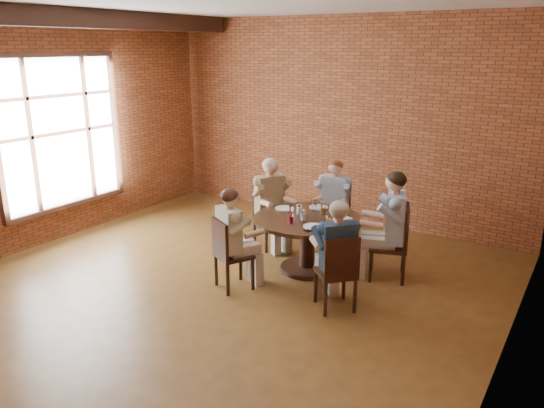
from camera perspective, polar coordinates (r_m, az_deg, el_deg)
The scene contains 30 objects.
floor at distance 6.65m, azimuth -6.36°, elevation -9.40°, with size 7.00×7.00×0.00m, color brown.
wall_back at distance 9.05m, azimuth 7.34°, elevation 8.84°, with size 7.00×7.00×0.00m, color brown.
wall_left at distance 8.51m, azimuth -24.30°, elevation 7.02°, with size 7.00×7.00×0.00m, color brown.
wall_right at distance 4.81m, azimuth 24.82°, elevation 0.52°, with size 7.00×7.00×0.00m, color brown.
ceiling_beam at distance 7.77m, azimuth -22.26°, elevation 18.15°, with size 0.22×6.90×0.26m, color #321910.
window at distance 8.68m, azimuth -21.81°, elevation 7.14°, with size 0.10×2.16×2.36m.
dining_table at distance 7.04m, azimuth 3.83°, elevation -3.14°, with size 1.42×1.42×0.75m.
chair_a at distance 6.97m, azimuth 13.22°, elevation -3.79°, with size 0.59×0.59×0.98m.
diner_a at distance 6.91m, azimuth 12.51°, elevation -2.34°, with size 0.58×0.71×1.42m, color #3B6699, non-canonical shape.
chair_b at distance 8.07m, azimuth 6.78°, elevation -0.82°, with size 0.46×0.46×0.92m.
diner_b at distance 7.95m, azimuth 6.63°, elevation 0.07°, with size 0.51×0.63×1.31m, color #99A3C3, non-canonical shape.
chair_c at distance 7.93m, azimuth -0.37°, elevation -0.94°, with size 0.58×0.58×0.94m.
diner_c at distance 7.81m, azimuth -0.07°, elevation 0.00°, with size 0.53×0.66×1.34m, color brown, non-canonical shape.
chair_d at distance 6.52m, azimuth -4.75°, elevation -5.11°, with size 0.54×0.54×0.91m.
diner_d at distance 6.50m, azimuth -4.16°, elevation -3.81°, with size 0.50×0.61×1.28m, color #C2AC98, non-canonical shape.
chair_e at distance 6.02m, azimuth 7.14°, elevation -7.09°, with size 0.58×0.58×0.92m.
diner_e at distance 6.03m, azimuth 6.92°, elevation -5.51°, with size 0.50×0.62×1.29m, color navy, non-canonical shape.
plate_a at distance 6.90m, azimuth 7.62°, elevation -1.66°, with size 0.26×0.26×0.01m, color white.
plate_b at distance 7.39m, azimuth 5.03°, elevation -0.35°, with size 0.26×0.26×0.01m, color white.
plate_c at distance 7.31m, azimuth 1.34°, elevation -0.47°, with size 0.26×0.26×0.01m, color white.
plate_d at distance 6.60m, azimuth 4.49°, elevation -2.43°, with size 0.26×0.26×0.01m, color white.
glass_a at distance 6.96m, azimuth 6.45°, elevation -0.92°, with size 0.07×0.07×0.14m, color white.
glass_b at distance 7.10m, azimuth 5.53°, elevation -0.54°, with size 0.07×0.07×0.14m, color white.
glass_c at distance 7.26m, azimuth 4.56°, elevation -0.11°, with size 0.07×0.07×0.14m, color white.
glass_d at distance 7.08m, azimuth 2.95°, elevation -0.54°, with size 0.07×0.07×0.14m, color white.
glass_e at distance 6.99m, azimuth 2.11°, elevation -0.76°, with size 0.07×0.07×0.14m, color white.
glass_f at distance 6.71m, azimuth 2.01°, elevation -1.49°, with size 0.07×0.07×0.14m, color white.
glass_g at distance 6.82m, azimuth 3.36°, elevation -1.20°, with size 0.07×0.07×0.14m, color white.
glass_h at distance 6.68m, azimuth 6.10°, elevation -1.68°, with size 0.07×0.07×0.14m, color white.
smartphone at distance 6.48m, azimuth 4.12°, elevation -2.82°, with size 0.08×0.15×0.01m, color black.
Camera 1 is at (3.78, -4.63, 2.91)m, focal length 35.00 mm.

